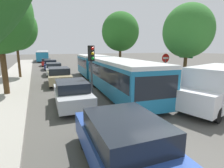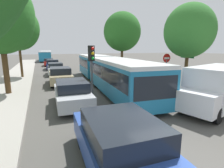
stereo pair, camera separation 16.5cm
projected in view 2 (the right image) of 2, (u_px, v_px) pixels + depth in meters
ground_plane at (184, 163)px, 5.04m from camera, size 200.00×200.00×0.00m
kerb_strip_left at (20, 73)px, 23.06m from camera, size 3.20×54.93×0.14m
articulated_bus at (106, 69)px, 15.45m from camera, size 3.96×16.84×2.48m
city_bus_rear at (46, 55)px, 44.65m from camera, size 3.44×11.86×2.52m
queued_car_blue at (121, 144)px, 4.59m from camera, size 2.08×4.47×1.52m
queued_car_silver at (72, 93)px, 9.91m from camera, size 2.00×4.30×1.46m
queued_car_tan at (60, 76)px, 15.90m from camera, size 2.11×4.54×1.55m
queued_car_white at (56, 69)px, 21.66m from camera, size 2.02×4.34×1.48m
queued_car_navy at (53, 64)px, 27.13m from camera, size 2.05×4.40×1.50m
queued_car_red at (49, 62)px, 32.56m from camera, size 1.86×4.01×1.37m
white_van at (216, 87)px, 9.21m from camera, size 5.35×3.27×2.31m
traffic_light at (92, 61)px, 10.31m from camera, size 0.38×0.40×3.40m
no_entry_sign at (166, 66)px, 14.00m from camera, size 0.70×0.08×2.82m
direction_sign_post at (187, 57)px, 13.85m from camera, size 0.15×1.40×3.60m
tree_left_far at (17, 28)px, 18.25m from camera, size 4.37×4.37×7.68m
tree_right_near at (188, 32)px, 13.13m from camera, size 3.71×3.71×6.52m
tree_right_mid at (122, 33)px, 24.54m from camera, size 5.19×5.19×8.20m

